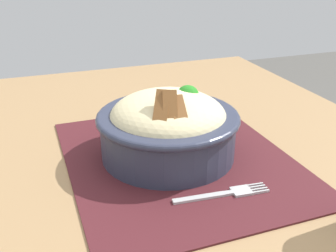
{
  "coord_description": "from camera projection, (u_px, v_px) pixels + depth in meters",
  "views": [
    {
      "loc": [
        0.5,
        -0.21,
        1.07
      ],
      "look_at": [
        -0.03,
        -0.02,
        0.82
      ],
      "focal_mm": 42.86,
      "sensor_mm": 36.0,
      "label": 1
    }
  ],
  "objects": [
    {
      "name": "placemat",
      "position": [
        178.0,
        159.0,
        0.63
      ],
      "size": [
        0.4,
        0.34,
        0.0
      ],
      "primitive_type": "cube",
      "rotation": [
        0.0,
        0.0,
        0.01
      ],
      "color": "#47191E",
      "rests_on": "table"
    },
    {
      "name": "fork",
      "position": [
        226.0,
        194.0,
        0.54
      ],
      "size": [
        0.02,
        0.13,
        0.0
      ],
      "color": "#B8B8B8",
      "rests_on": "placemat"
    },
    {
      "name": "table",
      "position": [
        185.0,
        211.0,
        0.66
      ],
      "size": [
        1.11,
        0.79,
        0.76
      ],
      "color": "#99754C",
      "rests_on": "ground_plane"
    },
    {
      "name": "bowl",
      "position": [
        168.0,
        125.0,
        0.62
      ],
      "size": [
        0.22,
        0.22,
        0.12
      ],
      "color": "#2D3347",
      "rests_on": "placemat"
    }
  ]
}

